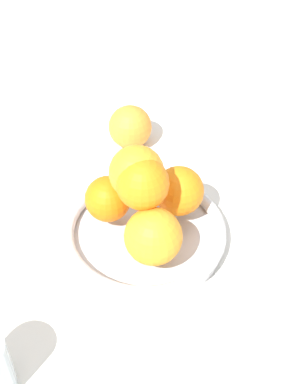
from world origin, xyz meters
name	(u,v)px	position (x,y,z in m)	size (l,w,h in m)	color
ground_plane	(144,240)	(0.00, 0.00, 0.00)	(4.00, 4.00, 0.00)	silver
fruit_bowl	(144,233)	(0.00, 0.00, 0.02)	(0.25, 0.25, 0.03)	silver
orange_pile	(145,198)	(0.00, 0.01, 0.10)	(0.18, 0.17, 0.14)	orange
stray_orange	(130,127)	(-0.03, -0.24, 0.04)	(0.08, 0.08, 0.08)	orange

